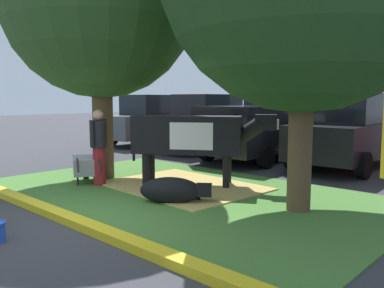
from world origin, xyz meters
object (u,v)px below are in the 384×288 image
(shade_tree_left, at_px, (100,2))
(sedan_silver, at_px, (153,120))
(pickup_truck_black, at_px, (269,123))
(sedan_red, at_px, (348,131))
(person_handler, at_px, (99,145))
(calf_lying, at_px, (172,190))
(wheelbarrow, at_px, (87,166))
(cow_holstein, at_px, (192,135))
(sedan_blue, at_px, (207,123))

(shade_tree_left, xyz_separation_m, sedan_silver, (-4.55, 5.54, -3.07))
(pickup_truck_black, height_order, sedan_red, pickup_truck_black)
(sedan_silver, bearing_deg, shade_tree_left, -50.58)
(person_handler, distance_m, sedan_red, 6.70)
(shade_tree_left, distance_m, calf_lying, 4.81)
(calf_lying, bearing_deg, sedan_silver, 140.76)
(wheelbarrow, bearing_deg, pickup_truck_black, 82.19)
(cow_holstein, bearing_deg, sedan_blue, 127.87)
(shade_tree_left, relative_size, sedan_red, 1.40)
(person_handler, xyz_separation_m, sedan_blue, (-2.26, 6.16, 0.10))
(calf_lying, distance_m, person_handler, 2.31)
(shade_tree_left, bearing_deg, sedan_silver, 129.42)
(wheelbarrow, relative_size, pickup_truck_black, 0.28)
(sedan_silver, relative_size, pickup_truck_black, 0.82)
(shade_tree_left, distance_m, wheelbarrow, 3.72)
(person_handler, distance_m, sedan_blue, 6.56)
(wheelbarrow, distance_m, sedan_silver, 7.77)
(shade_tree_left, height_order, cow_holstein, shade_tree_left)
(person_handler, bearing_deg, pickup_truck_black, 86.51)
(sedan_blue, xyz_separation_m, sedan_red, (5.20, -0.13, 0.00))
(sedan_silver, distance_m, sedan_red, 8.15)
(wheelbarrow, bearing_deg, sedan_blue, 106.26)
(shade_tree_left, bearing_deg, pickup_truck_black, 79.34)
(wheelbarrow, height_order, sedan_red, sedan_red)
(shade_tree_left, relative_size, pickup_truck_black, 1.14)
(sedan_red, bearing_deg, sedan_silver, 179.41)
(person_handler, bearing_deg, wheelbarrow, -179.05)
(person_handler, relative_size, pickup_truck_black, 0.30)
(person_handler, relative_size, wheelbarrow, 1.07)
(wheelbarrow, relative_size, sedan_silver, 0.34)
(sedan_red, bearing_deg, wheelbarrow, -119.40)
(shade_tree_left, relative_size, calf_lying, 5.10)
(person_handler, xyz_separation_m, pickup_truck_black, (0.37, 6.09, 0.23))
(wheelbarrow, bearing_deg, shade_tree_left, 109.11)
(pickup_truck_black, bearing_deg, calf_lying, -73.02)
(pickup_truck_black, xyz_separation_m, sedan_red, (2.56, -0.06, -0.13))
(cow_holstein, xyz_separation_m, sedan_blue, (-3.73, 4.79, -0.11))
(pickup_truck_black, distance_m, sedan_red, 2.57)
(calf_lying, bearing_deg, person_handler, -179.04)
(calf_lying, height_order, wheelbarrow, wheelbarrow)
(sedan_silver, xyz_separation_m, pickup_truck_black, (5.59, -0.02, 0.13))
(wheelbarrow, xyz_separation_m, pickup_truck_black, (0.84, 6.09, 0.73))
(shade_tree_left, height_order, calf_lying, shade_tree_left)
(sedan_red, bearing_deg, shade_tree_left, -123.45)
(sedan_silver, bearing_deg, person_handler, -49.51)
(shade_tree_left, relative_size, sedan_silver, 1.40)
(shade_tree_left, distance_m, pickup_truck_black, 6.33)
(sedan_blue, bearing_deg, pickup_truck_black, -1.59)
(calf_lying, bearing_deg, sedan_blue, 126.21)
(sedan_blue, distance_m, pickup_truck_black, 2.64)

